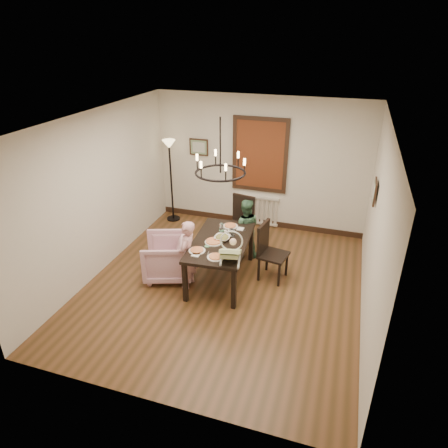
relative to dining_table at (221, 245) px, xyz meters
The scene contains 17 objects.
room_shell 0.76m from the dining_table, 59.82° to the left, with size 4.51×5.00×2.81m.
dining_table is the anchor object (origin of this frame).
chair_far 1.15m from the dining_table, 90.68° to the left, with size 0.47×0.47×1.07m, color black, non-canonical shape.
chair_right 0.92m from the dining_table, 19.47° to the left, with size 0.45×0.45×1.03m, color black, non-canonical shape.
armchair 0.97m from the dining_table, 168.15° to the right, with size 0.81×0.83×0.76m, color #E9B2C9.
elderly_woman 0.61m from the dining_table, 141.50° to the right, with size 0.36×0.24×1.00m, color #CA8E93.
seated_man 0.95m from the dining_table, 78.69° to the left, with size 0.47×0.36×0.96m, color #3B6346.
baby_bouncer 0.68m from the dining_table, 57.85° to the right, with size 0.37×0.50×0.33m, color beige, non-canonical shape.
salad_bowl 0.13m from the dining_table, 69.09° to the left, with size 0.32×0.32×0.08m, color white.
pizza_platter 0.17m from the dining_table, 130.20° to the right, with size 0.29×0.29×0.04m, color tan.
drinking_glass 0.29m from the dining_table, 51.08° to the left, with size 0.07×0.07×0.15m, color silver.
window_blinds 2.46m from the dining_table, 87.33° to the left, with size 1.00×0.03×1.40m, color maroon.
radiator 2.32m from the dining_table, 87.36° to the left, with size 0.92×0.12×0.62m, color silver, non-canonical shape.
picture_back 2.78m from the dining_table, 118.58° to the left, with size 0.42×0.03×0.36m, color black.
picture_right 2.61m from the dining_table, 17.14° to the left, with size 0.42×0.03×0.36m, color black.
floor_lamp 2.67m from the dining_table, 132.41° to the left, with size 0.30×0.30×1.80m, color black, non-canonical shape.
chandelier 1.28m from the dining_table, 69.44° to the right, with size 0.80×0.80×0.04m, color black.
Camera 1 is at (1.74, -5.38, 3.97)m, focal length 32.00 mm.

